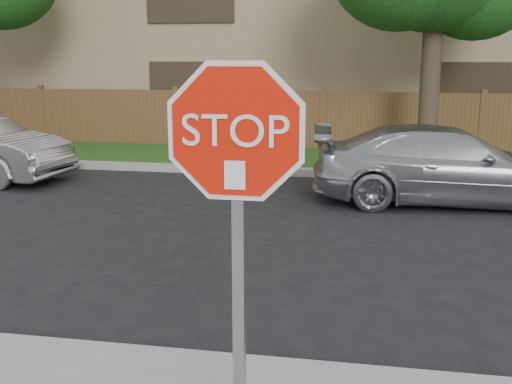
# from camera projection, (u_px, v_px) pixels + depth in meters

# --- Properties ---
(ground) EXTENTS (90.00, 90.00, 0.00)m
(ground) POSITION_uv_depth(u_px,v_px,m) (229.00, 363.00, 5.03)
(ground) COLOR black
(ground) RESTS_ON ground
(far_curb) EXTENTS (70.00, 0.30, 0.15)m
(far_curb) POSITION_uv_depth(u_px,v_px,m) (312.00, 172.00, 12.84)
(far_curb) COLOR gray
(far_curb) RESTS_ON ground
(grass_strip) EXTENTS (70.00, 3.00, 0.12)m
(grass_strip) POSITION_uv_depth(u_px,v_px,m) (317.00, 160.00, 14.43)
(grass_strip) COLOR #1E4714
(grass_strip) RESTS_ON ground
(fence) EXTENTS (70.00, 0.12, 1.60)m
(fence) POSITION_uv_depth(u_px,v_px,m) (323.00, 122.00, 15.80)
(fence) COLOR brown
(fence) RESTS_ON ground
(apartment_building) EXTENTS (35.20, 9.20, 7.20)m
(apartment_building) POSITION_uv_depth(u_px,v_px,m) (336.00, 25.00, 20.56)
(apartment_building) COLOR #9C8761
(apartment_building) RESTS_ON ground
(stop_sign) EXTENTS (1.01, 0.13, 2.55)m
(stop_sign) POSITION_uv_depth(u_px,v_px,m) (237.00, 192.00, 3.14)
(stop_sign) COLOR gray
(stop_sign) RESTS_ON sidewalk_near
(sedan_right) EXTENTS (4.73, 2.19, 1.34)m
(sedan_right) POSITION_uv_depth(u_px,v_px,m) (446.00, 165.00, 10.39)
(sedan_right) COLOR #A7A8AE
(sedan_right) RESTS_ON ground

